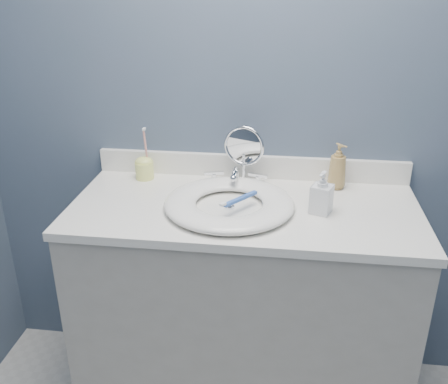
% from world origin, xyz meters
% --- Properties ---
extents(back_wall, '(2.20, 0.02, 2.40)m').
position_xyz_m(back_wall, '(0.00, 1.25, 1.20)').
color(back_wall, '#455567').
rests_on(back_wall, ground).
extents(vanity_cabinet, '(1.20, 0.55, 0.85)m').
position_xyz_m(vanity_cabinet, '(0.00, 0.97, 0.42)').
color(vanity_cabinet, '#B1ACA2').
rests_on(vanity_cabinet, ground).
extents(countertop, '(1.22, 0.57, 0.03)m').
position_xyz_m(countertop, '(0.00, 0.97, 0.86)').
color(countertop, white).
rests_on(countertop, vanity_cabinet).
extents(backsplash, '(1.22, 0.02, 0.09)m').
position_xyz_m(backsplash, '(0.00, 1.24, 0.93)').
color(backsplash, white).
rests_on(backsplash, countertop).
extents(basin, '(0.45, 0.45, 0.04)m').
position_xyz_m(basin, '(-0.05, 0.94, 0.90)').
color(basin, white).
rests_on(basin, countertop).
extents(drain, '(0.04, 0.04, 0.01)m').
position_xyz_m(drain, '(-0.05, 0.94, 0.88)').
color(drain, silver).
rests_on(drain, countertop).
extents(faucet, '(0.25, 0.13, 0.07)m').
position_xyz_m(faucet, '(-0.05, 1.14, 0.91)').
color(faucet, silver).
rests_on(faucet, countertop).
extents(makeup_mirror, '(0.16, 0.09, 0.23)m').
position_xyz_m(makeup_mirror, '(-0.02, 1.17, 1.01)').
color(makeup_mirror, silver).
rests_on(makeup_mirror, countertop).
extents(soap_bottle_amber, '(0.10, 0.10, 0.17)m').
position_xyz_m(soap_bottle_amber, '(0.33, 1.17, 0.97)').
color(soap_bottle_amber, '#A4844A').
rests_on(soap_bottle_amber, countertop).
extents(soap_bottle_clear, '(0.09, 0.09, 0.15)m').
position_xyz_m(soap_bottle_clear, '(0.26, 0.95, 0.95)').
color(soap_bottle_clear, silver).
rests_on(soap_bottle_clear, countertop).
extents(toothbrush_holder, '(0.07, 0.07, 0.21)m').
position_xyz_m(toothbrush_holder, '(-0.41, 1.17, 0.93)').
color(toothbrush_holder, '#F1F87C').
rests_on(toothbrush_holder, countertop).
extents(toothbrush_lying, '(0.12, 0.15, 0.02)m').
position_xyz_m(toothbrush_lying, '(-0.01, 0.93, 0.92)').
color(toothbrush_lying, blue).
rests_on(toothbrush_lying, basin).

